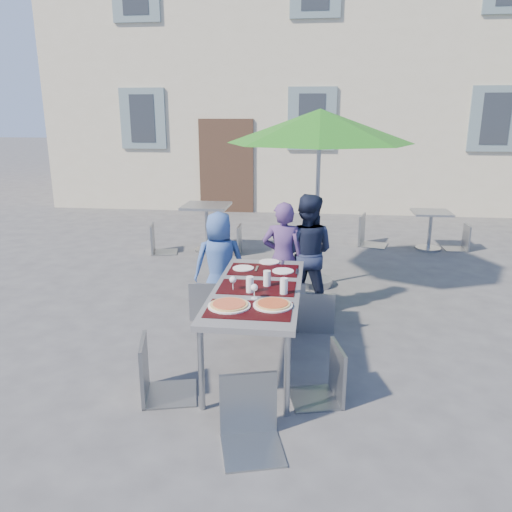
# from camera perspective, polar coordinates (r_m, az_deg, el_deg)

# --- Properties ---
(ground) EXTENTS (90.00, 90.00, 0.00)m
(ground) POSITION_cam_1_polar(r_m,az_deg,el_deg) (4.96, 4.10, -11.75)
(ground) COLOR #414143
(ground) RESTS_ON ground
(building) EXTENTS (13.60, 8.20, 11.10)m
(building) POSITION_cam_1_polar(r_m,az_deg,el_deg) (16.10, 6.98, 24.91)
(building) COLOR #B9B095
(building) RESTS_ON ground
(dining_table) EXTENTS (0.80, 1.85, 0.76)m
(dining_table) POSITION_cam_1_polar(r_m,az_deg,el_deg) (4.65, 0.13, -4.29)
(dining_table) COLOR #46474B
(dining_table) RESTS_ON ground
(pizza_near_left) EXTENTS (0.36, 0.36, 0.03)m
(pizza_near_left) POSITION_cam_1_polar(r_m,az_deg,el_deg) (4.18, -3.09, -5.60)
(pizza_near_left) COLOR white
(pizza_near_left) RESTS_ON dining_table
(pizza_near_right) EXTENTS (0.33, 0.33, 0.03)m
(pizza_near_right) POSITION_cam_1_polar(r_m,az_deg,el_deg) (4.19, 1.94, -5.54)
(pizza_near_right) COLOR white
(pizza_near_right) RESTS_ON dining_table
(glassware) EXTENTS (0.54, 0.40, 0.15)m
(glassware) POSITION_cam_1_polar(r_m,az_deg,el_deg) (4.51, 0.71, -3.14)
(glassware) COLOR silver
(glassware) RESTS_ON dining_table
(place_settings) EXTENTS (0.68, 0.53, 0.01)m
(place_settings) POSITION_cam_1_polar(r_m,az_deg,el_deg) (5.22, 1.09, -1.25)
(place_settings) COLOR white
(place_settings) RESTS_ON dining_table
(child_0) EXTENTS (0.69, 0.56, 1.23)m
(child_0) POSITION_cam_1_polar(r_m,az_deg,el_deg) (5.86, -4.17, -0.86)
(child_0) COLOR #375698
(child_0) RESTS_ON ground
(child_1) EXTENTS (0.51, 0.35, 1.35)m
(child_1) POSITION_cam_1_polar(r_m,az_deg,el_deg) (5.83, 3.10, -0.34)
(child_1) COLOR #4C3368
(child_1) RESTS_ON ground
(child_2) EXTENTS (0.73, 0.48, 1.42)m
(child_2) POSITION_cam_1_polar(r_m,az_deg,el_deg) (5.97, 5.76, 0.34)
(child_2) COLOR #1A213B
(child_2) RESTS_ON ground
(chair_0) EXTENTS (0.42, 0.42, 0.87)m
(chair_0) POSITION_cam_1_polar(r_m,az_deg,el_deg) (5.74, -5.71, -2.40)
(chair_0) COLOR #8F949A
(chair_0) RESTS_ON ground
(chair_1) EXTENTS (0.52, 0.52, 1.06)m
(chair_1) POSITION_cam_1_polar(r_m,az_deg,el_deg) (5.42, 3.16, -2.10)
(chair_1) COLOR gray
(chair_1) RESTS_ON ground
(chair_2) EXTENTS (0.39, 0.40, 0.86)m
(chair_2) POSITION_cam_1_polar(r_m,az_deg,el_deg) (5.44, 7.03, -3.55)
(chair_2) COLOR gray
(chair_2) RESTS_ON ground
(chair_3) EXTENTS (0.53, 0.53, 0.98)m
(chair_3) POSITION_cam_1_polar(r_m,az_deg,el_deg) (4.20, -11.52, -8.66)
(chair_3) COLOR gray
(chair_3) RESTS_ON ground
(chair_4) EXTENTS (0.49, 0.49, 0.90)m
(chair_4) POSITION_cam_1_polar(r_m,az_deg,el_deg) (4.15, 8.18, -9.63)
(chair_4) COLOR gray
(chair_4) RESTS_ON ground
(chair_5) EXTENTS (0.52, 0.53, 0.96)m
(chair_5) POSITION_cam_1_polar(r_m,az_deg,el_deg) (3.57, -0.67, -13.24)
(chair_5) COLOR gray
(chair_5) RESTS_ON ground
(patio_umbrella) EXTENTS (2.42, 2.42, 2.37)m
(patio_umbrella) POSITION_cam_1_polar(r_m,az_deg,el_deg) (6.65, 7.30, 14.32)
(patio_umbrella) COLOR #A3A6AB
(patio_umbrella) RESTS_ON ground
(cafe_table_0) EXTENTS (0.76, 0.76, 0.82)m
(cafe_table_0) POSITION_cam_1_polar(r_m,az_deg,el_deg) (8.61, -5.66, 4.34)
(cafe_table_0) COLOR #A3A6AB
(cafe_table_0) RESTS_ON ground
(bg_chair_l_0) EXTENTS (0.50, 0.50, 0.94)m
(bg_chair_l_0) POSITION_cam_1_polar(r_m,az_deg,el_deg) (8.63, -11.18, 3.90)
(bg_chair_l_0) COLOR gray
(bg_chair_l_0) RESTS_ON ground
(bg_chair_r_0) EXTENTS (0.41, 0.41, 0.92)m
(bg_chair_r_0) POSITION_cam_1_polar(r_m,az_deg,el_deg) (8.45, -2.60, 3.83)
(bg_chair_r_0) COLOR gray
(bg_chair_r_0) RESTS_ON ground
(cafe_table_1) EXTENTS (0.63, 0.63, 0.68)m
(cafe_table_1) POSITION_cam_1_polar(r_m,az_deg,el_deg) (9.22, 19.30, 3.36)
(cafe_table_1) COLOR #A3A6AB
(cafe_table_1) RESTS_ON ground
(bg_chair_l_1) EXTENTS (0.58, 0.58, 1.06)m
(bg_chair_l_1) POSITION_cam_1_polar(r_m,az_deg,el_deg) (9.20, 12.79, 5.01)
(bg_chair_l_1) COLOR gray
(bg_chair_l_1) RESTS_ON ground
(bg_chair_r_1) EXTENTS (0.39, 0.39, 0.84)m
(bg_chair_r_1) POSITION_cam_1_polar(r_m,az_deg,el_deg) (9.40, 22.55, 3.56)
(bg_chair_r_1) COLOR gray
(bg_chair_r_1) RESTS_ON ground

